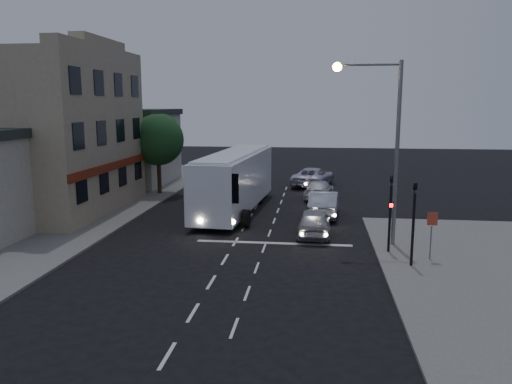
# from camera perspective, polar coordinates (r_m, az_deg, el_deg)

# --- Properties ---
(ground) EXTENTS (120.00, 120.00, 0.00)m
(ground) POSITION_cam_1_polar(r_m,az_deg,el_deg) (24.16, -3.15, -6.99)
(ground) COLOR black
(sidewalk_far) EXTENTS (12.00, 50.00, 0.12)m
(sidewalk_far) POSITION_cam_1_polar(r_m,az_deg,el_deg) (35.87, -21.70, -1.96)
(sidewalk_far) COLOR slate
(sidewalk_far) RESTS_ON ground
(road_markings) EXTENTS (8.00, 30.55, 0.01)m
(road_markings) POSITION_cam_1_polar(r_m,az_deg,el_deg) (27.13, 0.76, -5.06)
(road_markings) COLOR silver
(road_markings) RESTS_ON ground
(tour_bus) EXTENTS (3.62, 13.06, 3.96)m
(tour_bus) POSITION_cam_1_polar(r_m,az_deg,el_deg) (33.10, -2.36, 1.46)
(tour_bus) COLOR white
(tour_bus) RESTS_ON ground
(car_suv) EXTENTS (1.86, 4.47, 1.51)m
(car_suv) POSITION_cam_1_polar(r_m,az_deg,el_deg) (27.28, 6.66, -3.41)
(car_suv) COLOR #A8A8AC
(car_suv) RESTS_ON ground
(car_sedan_a) EXTENTS (2.04, 5.04, 1.63)m
(car_sedan_a) POSITION_cam_1_polar(r_m,az_deg,el_deg) (32.02, 7.77, -1.33)
(car_sedan_a) COLOR silver
(car_sedan_a) RESTS_ON ground
(car_sedan_b) EXTENTS (2.48, 4.89, 1.36)m
(car_sedan_b) POSITION_cam_1_polar(r_m,az_deg,el_deg) (38.01, 7.23, 0.27)
(car_sedan_b) COLOR silver
(car_sedan_b) RESTS_ON ground
(car_sedan_c) EXTENTS (4.06, 6.34, 1.63)m
(car_sedan_c) POSITION_cam_1_polar(r_m,az_deg,el_deg) (43.72, 6.56, 1.73)
(car_sedan_c) COLOR silver
(car_sedan_c) RESTS_ON ground
(traffic_signal_main) EXTENTS (0.25, 0.35, 4.10)m
(traffic_signal_main) POSITION_cam_1_polar(r_m,az_deg,el_deg) (24.23, 15.13, -1.38)
(traffic_signal_main) COLOR black
(traffic_signal_main) RESTS_ON sidewalk_near
(traffic_signal_side) EXTENTS (0.18, 0.15, 4.10)m
(traffic_signal_side) POSITION_cam_1_polar(r_m,az_deg,el_deg) (22.43, 17.60, -2.40)
(traffic_signal_side) COLOR black
(traffic_signal_side) RESTS_ON sidewalk_near
(regulatory_sign) EXTENTS (0.45, 0.12, 2.20)m
(regulatory_sign) POSITION_cam_1_polar(r_m,az_deg,el_deg) (23.74, 19.45, -3.88)
(regulatory_sign) COLOR slate
(regulatory_sign) RESTS_ON sidewalk_near
(streetlight) EXTENTS (3.32, 0.44, 9.00)m
(streetlight) POSITION_cam_1_polar(r_m,az_deg,el_deg) (25.19, 14.44, 6.68)
(streetlight) COLOR slate
(streetlight) RESTS_ON sidewalk_near
(main_building) EXTENTS (10.12, 12.00, 11.00)m
(main_building) POSITION_cam_1_polar(r_m,az_deg,el_deg) (35.70, -23.59, 6.13)
(main_building) COLOR tan
(main_building) RESTS_ON sidewalk_far
(low_building_north) EXTENTS (9.40, 9.40, 6.50)m
(low_building_north) POSITION_cam_1_polar(r_m,az_deg,el_deg) (46.37, -15.45, 5.12)
(low_building_north) COLOR beige
(low_building_north) RESTS_ON sidewalk_far
(street_tree) EXTENTS (4.00, 4.00, 6.20)m
(street_tree) POSITION_cam_1_polar(r_m,az_deg,el_deg) (39.80, -11.14, 6.14)
(street_tree) COLOR black
(street_tree) RESTS_ON sidewalk_far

